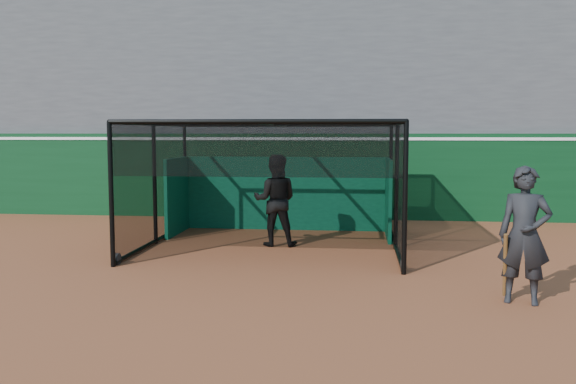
# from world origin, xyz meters

# --- Properties ---
(ground) EXTENTS (120.00, 120.00, 0.00)m
(ground) POSITION_xyz_m (0.00, 0.00, 0.00)
(ground) COLOR brown
(ground) RESTS_ON ground
(outfield_wall) EXTENTS (50.00, 0.50, 2.50)m
(outfield_wall) POSITION_xyz_m (0.00, 8.50, 1.29)
(outfield_wall) COLOR #093316
(outfield_wall) RESTS_ON ground
(grandstand) EXTENTS (50.00, 7.85, 8.95)m
(grandstand) POSITION_xyz_m (0.00, 12.27, 4.48)
(grandstand) COLOR #4C4C4F
(grandstand) RESTS_ON ground
(batting_cage) EXTENTS (5.50, 5.00, 2.72)m
(batting_cage) POSITION_xyz_m (-0.51, 3.90, 1.36)
(batting_cage) COLOR black
(batting_cage) RESTS_ON ground
(batter) EXTENTS (1.02, 0.81, 2.04)m
(batter) POSITION_xyz_m (-0.47, 3.95, 1.02)
(batter) COLOR black
(batter) RESTS_ON ground
(on_deck_player) EXTENTS (0.84, 0.66, 2.04)m
(on_deck_player) POSITION_xyz_m (3.81, -0.24, 1.02)
(on_deck_player) COLOR black
(on_deck_player) RESTS_ON ground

